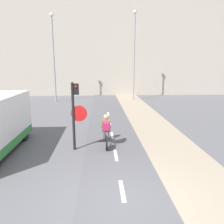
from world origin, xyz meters
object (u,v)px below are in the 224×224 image
(street_lamp_far, at_px, (53,50))
(street_lamp_sidewalk, at_px, (134,48))
(cyclist_near, at_px, (106,131))
(traffic_light_pole, at_px, (75,109))

(street_lamp_far, distance_m, street_lamp_sidewalk, 7.71)
(cyclist_near, bearing_deg, street_lamp_sidewalk, 76.08)
(traffic_light_pole, distance_m, cyclist_near, 1.70)
(street_lamp_sidewalk, bearing_deg, cyclist_near, -103.92)
(street_lamp_far, height_order, street_lamp_sidewalk, street_lamp_sidewalk)
(street_lamp_far, distance_m, cyclist_near, 13.85)
(street_lamp_far, xyz_separation_m, cyclist_near, (4.57, -12.38, -4.19))
(cyclist_near, bearing_deg, traffic_light_pole, -165.28)
(street_lamp_far, bearing_deg, cyclist_near, -69.72)
(street_lamp_far, relative_size, cyclist_near, 4.75)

